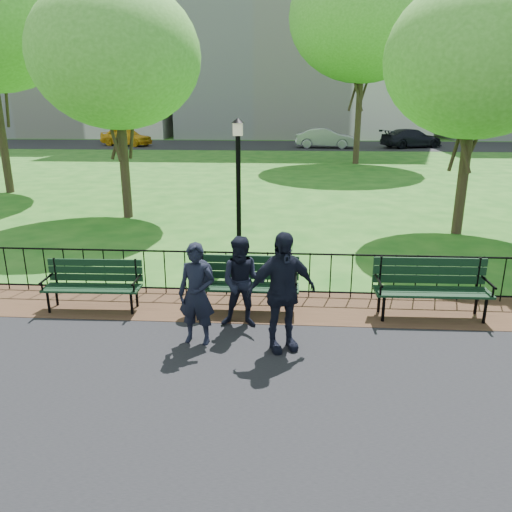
# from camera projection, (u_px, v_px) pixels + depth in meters

# --- Properties ---
(ground) EXTENTS (120.00, 120.00, 0.00)m
(ground) POSITION_uv_depth(u_px,v_px,m) (224.00, 343.00, 7.84)
(ground) COLOR #1B5616
(dirt_strip) EXTENTS (60.00, 1.60, 0.01)m
(dirt_strip) POSITION_uv_depth(u_px,v_px,m) (234.00, 305.00, 9.27)
(dirt_strip) COLOR #332215
(dirt_strip) RESTS_ON ground
(far_street) EXTENTS (70.00, 9.00, 0.01)m
(far_street) POSITION_uv_depth(u_px,v_px,m) (278.00, 145.00, 41.14)
(far_street) COLOR black
(far_street) RESTS_ON ground
(iron_fence) EXTENTS (24.06, 0.06, 1.00)m
(iron_fence) POSITION_uv_depth(u_px,v_px,m) (237.00, 271.00, 9.59)
(iron_fence) COLOR black
(iron_fence) RESTS_ON ground
(apartment_west) EXTENTS (22.00, 15.00, 26.00)m
(apartment_west) POSITION_uv_depth(u_px,v_px,m) (68.00, 3.00, 51.00)
(apartment_west) COLOR beige
(apartment_west) RESTS_ON ground
(park_bench_main) EXTENTS (1.98, 0.60, 1.06)m
(park_bench_main) POSITION_uv_depth(u_px,v_px,m) (224.00, 275.00, 8.85)
(park_bench_main) COLOR black
(park_bench_main) RESTS_ON ground
(park_bench_left_a) EXTENTS (1.74, 0.58, 0.98)m
(park_bench_left_a) POSITION_uv_depth(u_px,v_px,m) (93.00, 280.00, 8.99)
(park_bench_left_a) COLOR black
(park_bench_left_a) RESTS_ON ground
(park_bench_right_a) EXTENTS (1.98, 0.65, 1.12)m
(park_bench_right_a) POSITION_uv_depth(u_px,v_px,m) (431.00, 282.00, 8.66)
(park_bench_right_a) COLOR black
(park_bench_right_a) RESTS_ON ground
(lamppost) EXTENTS (0.29, 0.29, 3.28)m
(lamppost) POSITION_uv_depth(u_px,v_px,m) (238.00, 186.00, 11.30)
(lamppost) COLOR black
(lamppost) RESTS_ON ground
(tree_near_w) EXTENTS (5.06, 5.06, 7.05)m
(tree_near_w) POSITION_uv_depth(u_px,v_px,m) (116.00, 56.00, 14.74)
(tree_near_w) COLOR #2D2116
(tree_near_w) RESTS_ON ground
(tree_near_e) EXTENTS (4.82, 4.82, 6.71)m
(tree_near_e) POSITION_uv_depth(u_px,v_px,m) (478.00, 59.00, 12.89)
(tree_near_e) COLOR #2D2116
(tree_near_e) RESTS_ON ground
(tree_far_e) EXTENTS (8.23, 8.23, 11.47)m
(tree_far_e) POSITION_uv_depth(u_px,v_px,m) (364.00, 16.00, 27.18)
(tree_far_e) COLOR #2D2116
(tree_far_e) RESTS_ON ground
(person_left) EXTENTS (0.64, 0.47, 1.61)m
(person_left) POSITION_uv_depth(u_px,v_px,m) (197.00, 294.00, 7.63)
(person_left) COLOR black
(person_left) RESTS_ON asphalt_path
(person_mid) EXTENTS (0.77, 0.42, 1.55)m
(person_mid) POSITION_uv_depth(u_px,v_px,m) (243.00, 282.00, 8.20)
(person_mid) COLOR black
(person_mid) RESTS_ON asphalt_path
(person_right) EXTENTS (1.17, 0.84, 1.85)m
(person_right) POSITION_uv_depth(u_px,v_px,m) (282.00, 292.00, 7.40)
(person_right) COLOR black
(person_right) RESTS_ON asphalt_path
(taxi) EXTENTS (4.64, 3.11, 1.47)m
(taxi) POSITION_uv_depth(u_px,v_px,m) (126.00, 136.00, 40.49)
(taxi) COLOR gold
(taxi) RESTS_ON far_street
(sedan_silver) EXTENTS (4.69, 2.02, 1.50)m
(sedan_silver) POSITION_uv_depth(u_px,v_px,m) (325.00, 138.00, 38.66)
(sedan_silver) COLOR #929499
(sedan_silver) RESTS_ON far_street
(sedan_dark) EXTENTS (5.31, 3.70, 1.43)m
(sedan_dark) POSITION_uv_depth(u_px,v_px,m) (411.00, 138.00, 38.91)
(sedan_dark) COLOR black
(sedan_dark) RESTS_ON far_street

